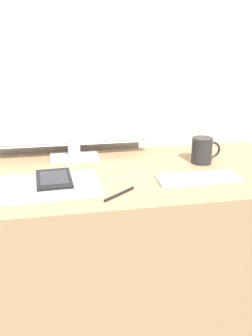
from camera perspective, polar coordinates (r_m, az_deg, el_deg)
The scene contains 8 objects.
wall_back at distance 1.67m, azimuth -6.39°, elevation 19.64°, with size 3.60×0.05×2.40m.
desk at distance 1.55m, azimuth -4.02°, elevation -13.37°, with size 1.55×0.62×0.71m.
monitor at distance 1.53m, azimuth -8.29°, elevation 10.29°, with size 0.66×0.11×0.46m.
keyboard at distance 1.36m, azimuth 10.94°, elevation -1.50°, with size 0.29×0.10×0.01m.
laptop at distance 1.28m, azimuth -11.65°, elevation -2.73°, with size 0.34×0.22×0.02m.
ereader at distance 1.29m, azimuth -10.92°, elevation -1.61°, with size 0.13×0.19×0.01m.
coffee_mug at distance 1.53m, azimuth 11.58°, elevation 2.66°, with size 0.12×0.08×0.10m.
pen at distance 1.20m, azimuth -1.00°, elevation -4.02°, with size 0.11×0.09×0.01m.
Camera 1 is at (-0.14, -1.09, 1.19)m, focal length 40.00 mm.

